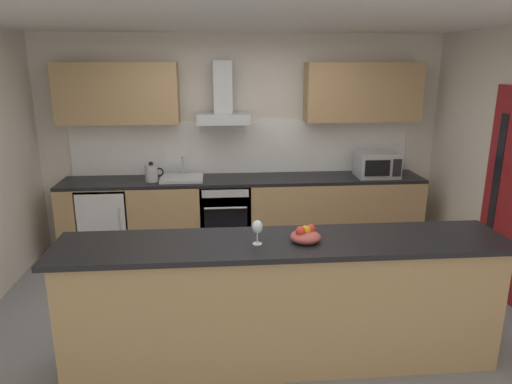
# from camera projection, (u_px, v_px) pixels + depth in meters

# --- Properties ---
(ground) EXTENTS (5.97, 4.96, 0.02)m
(ground) POSITION_uv_depth(u_px,v_px,m) (256.00, 317.00, 4.26)
(ground) COLOR gray
(ceiling) EXTENTS (5.97, 4.96, 0.02)m
(ceiling) POSITION_uv_depth(u_px,v_px,m) (256.00, 14.00, 3.55)
(ceiling) COLOR white
(wall_back) EXTENTS (5.97, 0.12, 2.60)m
(wall_back) POSITION_uv_depth(u_px,v_px,m) (242.00, 141.00, 5.86)
(wall_back) COLOR silver
(wall_back) RESTS_ON ground
(backsplash_tile) EXTENTS (4.23, 0.02, 0.66)m
(backsplash_tile) POSITION_uv_depth(u_px,v_px,m) (243.00, 147.00, 5.81)
(backsplash_tile) COLOR white
(counter_back) EXTENTS (4.37, 0.60, 0.90)m
(counter_back) POSITION_uv_depth(u_px,v_px,m) (244.00, 214.00, 5.72)
(counter_back) COLOR tan
(counter_back) RESTS_ON ground
(counter_island) EXTENTS (3.30, 0.64, 1.00)m
(counter_island) POSITION_uv_depth(u_px,v_px,m) (283.00, 302.00, 3.47)
(counter_island) COLOR tan
(counter_island) RESTS_ON ground
(upper_cabinets) EXTENTS (4.32, 0.32, 0.70)m
(upper_cabinets) POSITION_uv_depth(u_px,v_px,m) (243.00, 93.00, 5.48)
(upper_cabinets) COLOR tan
(side_door) EXTENTS (0.08, 0.85, 2.05)m
(side_door) POSITION_uv_depth(u_px,v_px,m) (512.00, 196.00, 4.40)
(side_door) COLOR maroon
(side_door) RESTS_ON ground
(oven) EXTENTS (0.60, 0.62, 0.80)m
(oven) POSITION_uv_depth(u_px,v_px,m) (225.00, 214.00, 5.68)
(oven) COLOR slate
(oven) RESTS_ON ground
(refrigerator) EXTENTS (0.58, 0.60, 0.85)m
(refrigerator) POSITION_uv_depth(u_px,v_px,m) (107.00, 220.00, 5.57)
(refrigerator) COLOR white
(refrigerator) RESTS_ON ground
(microwave) EXTENTS (0.50, 0.38, 0.30)m
(microwave) POSITION_uv_depth(u_px,v_px,m) (377.00, 165.00, 5.64)
(microwave) COLOR #B7BABC
(microwave) RESTS_ON counter_back
(sink) EXTENTS (0.50, 0.40, 0.26)m
(sink) POSITION_uv_depth(u_px,v_px,m) (182.00, 178.00, 5.52)
(sink) COLOR silver
(sink) RESTS_ON counter_back
(kettle) EXTENTS (0.29, 0.15, 0.24)m
(kettle) POSITION_uv_depth(u_px,v_px,m) (152.00, 173.00, 5.43)
(kettle) COLOR #B7BABC
(kettle) RESTS_ON counter_back
(range_hood) EXTENTS (0.62, 0.45, 0.72)m
(range_hood) POSITION_uv_depth(u_px,v_px,m) (223.00, 104.00, 5.45)
(range_hood) COLOR #B7BABC
(wine_glass) EXTENTS (0.08, 0.08, 0.18)m
(wine_glass) POSITION_uv_depth(u_px,v_px,m) (257.00, 228.00, 3.24)
(wine_glass) COLOR silver
(wine_glass) RESTS_ON counter_island
(fruit_bowl) EXTENTS (0.22, 0.22, 0.13)m
(fruit_bowl) POSITION_uv_depth(u_px,v_px,m) (305.00, 235.00, 3.32)
(fruit_bowl) COLOR #B24C47
(fruit_bowl) RESTS_ON counter_island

